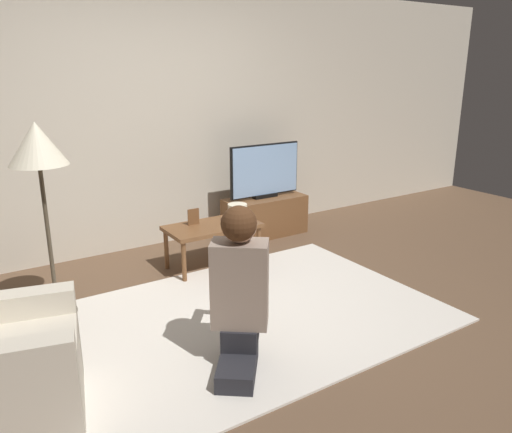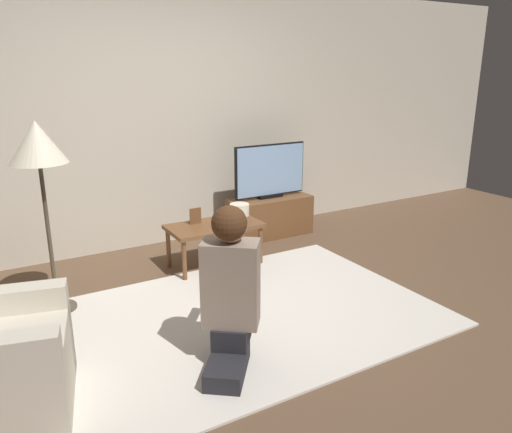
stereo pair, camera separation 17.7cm
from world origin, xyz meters
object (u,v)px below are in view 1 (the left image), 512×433
object	(u,v)px
floor_lamp	(38,154)
person_kneeling	(240,285)
tv	(265,171)
table_lamp	(237,211)
coffee_table	(213,230)

from	to	relation	value
floor_lamp	person_kneeling	xyz separation A→B (m)	(0.82, -1.29, -0.69)
tv	person_kneeling	world-z (taller)	person_kneeling
tv	floor_lamp	world-z (taller)	floor_lamp
person_kneeling	table_lamp	distance (m)	1.69
coffee_table	table_lamp	bearing A→B (deg)	-10.13
coffee_table	person_kneeling	size ratio (longest dim) A/B	0.83
tv	person_kneeling	distance (m)	2.52
floor_lamp	table_lamp	world-z (taller)	floor_lamp
floor_lamp	person_kneeling	bearing A→B (deg)	-57.47
tv	table_lamp	distance (m)	0.89
person_kneeling	floor_lamp	bearing A→B (deg)	-20.03
coffee_table	table_lamp	world-z (taller)	table_lamp
coffee_table	person_kneeling	world-z (taller)	person_kneeling
table_lamp	coffee_table	bearing A→B (deg)	169.87
tv	floor_lamp	size ratio (longest dim) A/B	0.59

